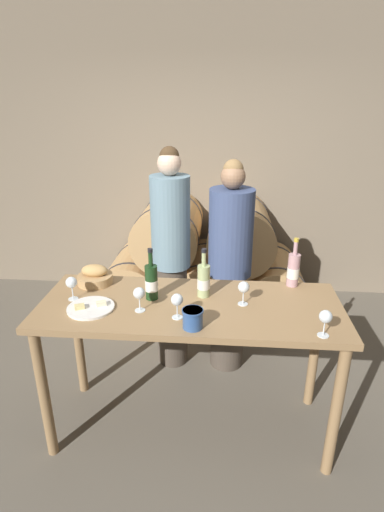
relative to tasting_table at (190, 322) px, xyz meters
name	(u,v)px	position (x,y,z in m)	size (l,w,h in m)	color
ground_plane	(190,425)	(0.00, 0.00, -0.81)	(10.00, 10.00, 0.00)	#665E51
stone_wall_back	(208,146)	(0.00, 2.19, 0.79)	(10.00, 0.12, 3.20)	#7F705B
barrel_stack	(204,262)	(0.00, 1.61, -0.28)	(2.01, 0.92, 1.18)	tan
tasting_table	(190,322)	(0.00, 0.00, 0.00)	(1.80, 0.70, 0.93)	#99754C
person_left	(171,261)	(-0.21, 0.71, 0.10)	(0.29, 0.29, 1.76)	#4C4238
person_right	(230,269)	(0.24, 0.71, 0.05)	(0.33, 0.33, 1.68)	#4C4238
wine_bottle_red	(151,282)	(-0.24, 0.05, 0.24)	(0.08, 0.08, 0.32)	#193819
wine_bottle_white	(204,280)	(0.07, 0.11, 0.23)	(0.08, 0.08, 0.31)	#ADBC7F
wine_bottle_rose	(293,270)	(0.64, 0.31, 0.24)	(0.08, 0.08, 0.32)	#BC8E93
blue_crock	(193,318)	(0.04, -0.26, 0.18)	(0.12, 0.12, 0.11)	#335693
bread_basket	(95,276)	(-0.65, 0.23, 0.17)	(0.23, 0.23, 0.13)	tan
cheese_plate	(91,308)	(-0.57, -0.11, 0.13)	(0.27, 0.27, 0.04)	white
wine_glass_far_left	(72,283)	(-0.71, 0.00, 0.23)	(0.07, 0.07, 0.15)	white
wine_glass_left	(139,294)	(-0.28, -0.10, 0.23)	(0.07, 0.07, 0.15)	white
wine_glass_center	(177,301)	(-0.06, -0.16, 0.23)	(0.07, 0.07, 0.15)	white
wine_glass_right	(244,288)	(0.31, 0.02, 0.23)	(0.07, 0.07, 0.15)	white
wine_glass_far_right	(326,318)	(0.71, -0.28, 0.23)	(0.07, 0.07, 0.15)	white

